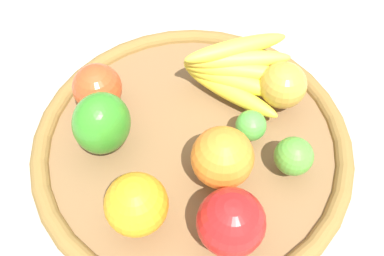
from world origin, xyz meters
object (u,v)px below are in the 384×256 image
lime_0 (251,126)px  apple_0 (231,222)px  orange_0 (136,204)px  banana_bunch (235,70)px  apple_1 (97,88)px  lime_1 (294,156)px  orange_1 (220,159)px  bell_pepper (102,123)px  apple_2 (283,85)px

lime_0 → apple_0: (-0.10, 0.11, 0.02)m
orange_0 → banana_bunch: bearing=-63.6°
banana_bunch → apple_1: (0.08, 0.18, -0.00)m
apple_0 → lime_1: size_ratio=1.57×
orange_1 → lime_0: orange_1 is taller
bell_pepper → lime_1: size_ratio=1.77×
orange_1 → apple_2: 0.16m
apple_0 → apple_2: bearing=-54.8°
banana_bunch → apple_2: bearing=-143.5°
lime_1 → banana_bunch: bearing=-6.4°
lime_0 → orange_1: bearing=112.0°
lime_0 → apple_2: 0.08m
banana_bunch → lime_1: size_ratio=3.09×
lime_0 → orange_0: 0.19m
lime_0 → banana_bunch: size_ratio=0.27×
orange_1 → banana_bunch: 0.15m
banana_bunch → orange_0: orange_0 is taller
apple_0 → apple_2: 0.22m
apple_2 → apple_1: bearing=58.7°
orange_1 → banana_bunch: (0.11, -0.10, -0.00)m
bell_pepper → apple_1: bearing=-128.7°
lime_0 → orange_0: (-0.03, 0.19, 0.02)m
lime_0 → orange_0: bearing=98.1°
orange_0 → apple_2: 0.27m
bell_pepper → orange_0: bell_pepper is taller
orange_0 → bell_pepper: bearing=-7.3°
banana_bunch → apple_1: size_ratio=2.25×
bell_pepper → apple_0: 0.21m
bell_pepper → apple_2: bearing=145.0°
lime_1 → apple_1: apple_1 is taller
lime_0 → apple_2: (0.03, -0.07, 0.01)m
orange_1 → orange_0: size_ratio=1.05×
bell_pepper → apple_2: size_ratio=1.34×
apple_2 → lime_1: bearing=148.0°
bell_pepper → banana_bunch: size_ratio=0.57×
lime_0 → apple_0: apple_0 is taller
orange_0 → lime_1: (-0.04, -0.20, -0.01)m
orange_0 → apple_2: (0.05, -0.26, -0.00)m
orange_0 → apple_2: orange_0 is taller
orange_1 → lime_1: 0.10m
bell_pepper → lime_0: bearing=132.0°
orange_0 → apple_1: 0.19m
bell_pepper → apple_1: (0.07, -0.02, -0.01)m
banana_bunch → apple_0: bearing=142.9°
lime_0 → banana_bunch: banana_bunch is taller
lime_0 → banana_bunch: (0.08, -0.03, 0.02)m
orange_1 → lime_1: size_ratio=1.57×
apple_0 → lime_0: bearing=-46.4°
bell_pepper → apple_0: (-0.20, -0.06, -0.01)m
apple_2 → apple_1: size_ratio=0.97×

